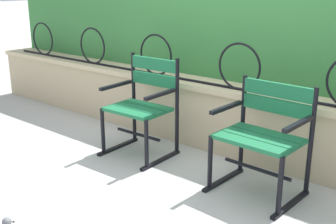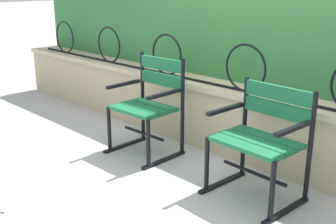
{
  "view_description": "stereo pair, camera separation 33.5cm",
  "coord_description": "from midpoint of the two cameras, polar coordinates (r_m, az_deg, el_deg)",
  "views": [
    {
      "loc": [
        2.04,
        -2.34,
        1.54
      ],
      "look_at": [
        0.0,
        0.13,
        0.55
      ],
      "focal_mm": 45.39,
      "sensor_mm": 36.0,
      "label": 1
    },
    {
      "loc": [
        2.29,
        -2.11,
        1.54
      ],
      "look_at": [
        0.0,
        0.13,
        0.55
      ],
      "focal_mm": 45.39,
      "sensor_mm": 36.0,
      "label": 2
    }
  ],
  "objects": [
    {
      "name": "stone_wall",
      "position": [
        4.02,
        4.93,
        -0.64
      ],
      "size": [
        6.84,
        0.41,
        0.62
      ],
      "color": "tan",
      "rests_on": "ground"
    },
    {
      "name": "park_chair_right",
      "position": [
        3.19,
        9.89,
        -2.93
      ],
      "size": [
        0.65,
        0.55,
        0.83
      ],
      "color": "#19663D",
      "rests_on": "ground"
    },
    {
      "name": "iron_arch_fence",
      "position": [
        3.98,
        1.62,
        6.46
      ],
      "size": [
        6.31,
        0.02,
        0.42
      ],
      "color": "black",
      "rests_on": "stone_wall"
    },
    {
      "name": "hedge_row",
      "position": [
        4.23,
        8.62,
        10.66
      ],
      "size": [
        6.7,
        0.54,
        0.96
      ],
      "color": "#387A3D",
      "rests_on": "stone_wall"
    },
    {
      "name": "ground_plane",
      "position": [
        3.47,
        -4.23,
        -9.27
      ],
      "size": [
        60.0,
        60.0,
        0.0
      ],
      "primitive_type": "plane",
      "color": "#ADADA8"
    },
    {
      "name": "park_chair_left",
      "position": [
        3.87,
        -5.82,
        1.02
      ],
      "size": [
        0.58,
        0.54,
        0.9
      ],
      "color": "#19663D",
      "rests_on": "ground"
    }
  ]
}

